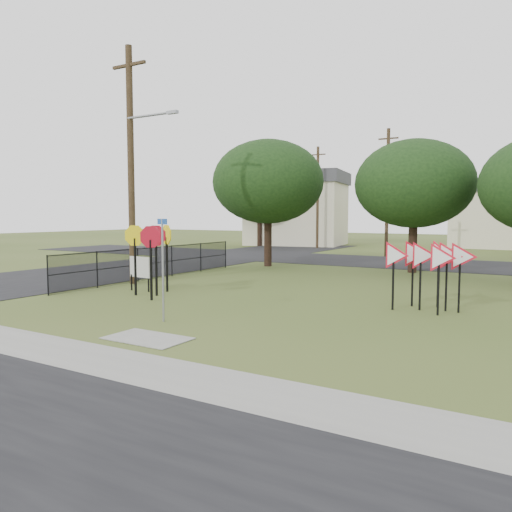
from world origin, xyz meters
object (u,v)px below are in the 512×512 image
at_px(yield_sign_cluster, 430,258).
at_px(info_board, 140,268).
at_px(stop_sign_cluster, 152,243).
at_px(street_name_sign, 163,263).

xyz_separation_m(yield_sign_cluster, info_board, (-10.51, -1.70, -0.72)).
relative_size(stop_sign_cluster, info_board, 1.94).
relative_size(yield_sign_cluster, info_board, 2.09).
distance_m(stop_sign_cluster, info_board, 1.67).
height_order(street_name_sign, stop_sign_cluster, street_name_sign).
bearing_deg(info_board, street_name_sign, -39.81).
relative_size(stop_sign_cluster, yield_sign_cluster, 0.93).
relative_size(street_name_sign, yield_sign_cluster, 1.02).
height_order(stop_sign_cluster, yield_sign_cluster, stop_sign_cluster).
relative_size(street_name_sign, info_board, 2.12).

